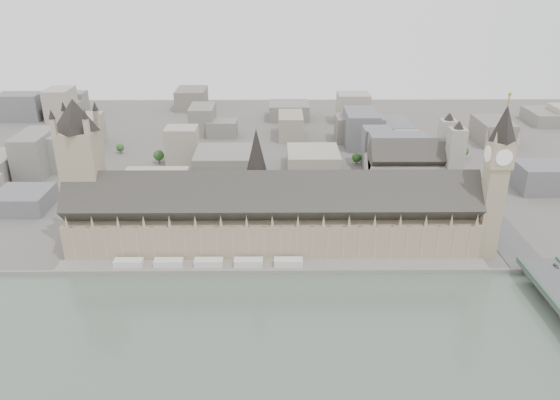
{
  "coord_description": "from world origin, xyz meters",
  "views": [
    {
      "loc": [
        2.32,
        -304.37,
        176.26
      ],
      "look_at": [
        5.14,
        37.05,
        27.18
      ],
      "focal_mm": 35.0,
      "sensor_mm": 36.0,
      "label": 1
    }
  ],
  "objects_px": {
    "elizabeth_tower": "(497,172)",
    "car_approach": "(556,266)",
    "palace_of_westminster": "(272,217)",
    "victoria_tower": "(83,168)",
    "westminster_abbey": "(414,172)"
  },
  "relations": [
    {
      "from": "elizabeth_tower",
      "to": "car_approach",
      "type": "height_order",
      "value": "elizabeth_tower"
    },
    {
      "from": "palace_of_westminster",
      "to": "elizabeth_tower",
      "type": "height_order",
      "value": "elizabeth_tower"
    },
    {
      "from": "victoria_tower",
      "to": "westminster_abbey",
      "type": "bearing_deg",
      "value": 16.5
    },
    {
      "from": "car_approach",
      "to": "elizabeth_tower",
      "type": "bearing_deg",
      "value": 127.45
    },
    {
      "from": "palace_of_westminster",
      "to": "car_approach",
      "type": "bearing_deg",
      "value": -14.83
    },
    {
      "from": "elizabeth_tower",
      "to": "car_approach",
      "type": "distance_m",
      "value": 65.28
    },
    {
      "from": "elizabeth_tower",
      "to": "victoria_tower",
      "type": "bearing_deg",
      "value": 176.04
    },
    {
      "from": "westminster_abbey",
      "to": "car_approach",
      "type": "bearing_deg",
      "value": -64.26
    },
    {
      "from": "palace_of_westminster",
      "to": "elizabeth_tower",
      "type": "relative_size",
      "value": 2.47
    },
    {
      "from": "westminster_abbey",
      "to": "car_approach",
      "type": "xyz_separation_m",
      "value": [
        57.83,
        -119.98,
        -14.2
      ]
    },
    {
      "from": "palace_of_westminster",
      "to": "victoria_tower",
      "type": "distance_m",
      "value": 126.41
    },
    {
      "from": "victoria_tower",
      "to": "palace_of_westminster",
      "type": "bearing_deg",
      "value": -2.96
    },
    {
      "from": "victoria_tower",
      "to": "car_approach",
      "type": "bearing_deg",
      "value": -9.94
    },
    {
      "from": "westminster_abbey",
      "to": "victoria_tower",
      "type": "bearing_deg",
      "value": -163.5
    },
    {
      "from": "car_approach",
      "to": "victoria_tower",
      "type": "bearing_deg",
      "value": 164.5
    }
  ]
}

